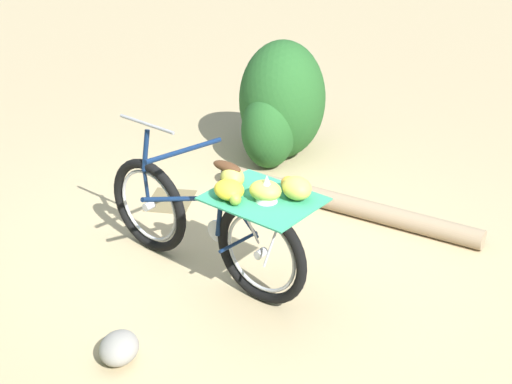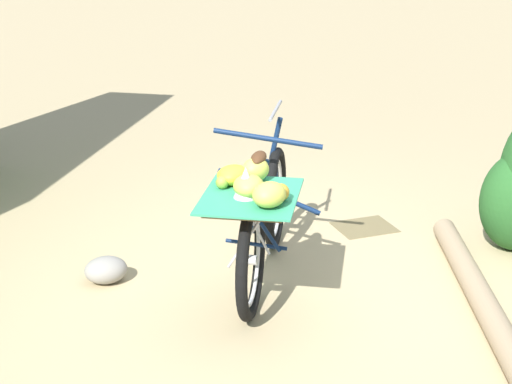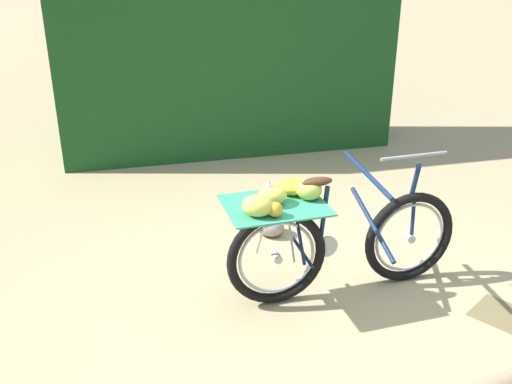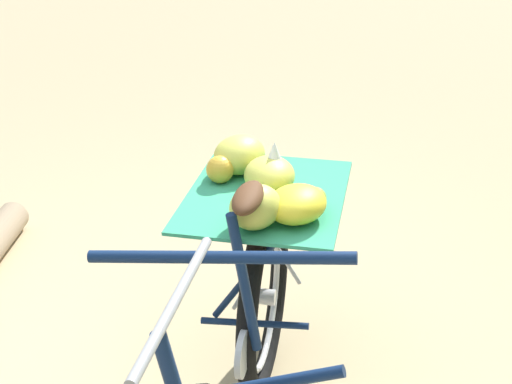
{
  "view_description": "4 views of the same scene",
  "coord_description": "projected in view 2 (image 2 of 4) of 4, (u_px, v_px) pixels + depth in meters",
  "views": [
    {
      "loc": [
        4.26,
        0.91,
        2.91
      ],
      "look_at": [
        0.18,
        0.23,
        0.79
      ],
      "focal_mm": 51.4,
      "sensor_mm": 36.0,
      "label": 1
    },
    {
      "loc": [
        1.63,
        4.16,
        2.31
      ],
      "look_at": [
        0.2,
        0.26,
        0.78
      ],
      "focal_mm": 54.15,
      "sensor_mm": 36.0,
      "label": 2
    },
    {
      "loc": [
        -2.08,
        2.88,
        2.37
      ],
      "look_at": [
        0.39,
        0.32,
        0.84
      ],
      "focal_mm": 39.99,
      "sensor_mm": 36.0,
      "label": 3
    },
    {
      "loc": [
        -0.48,
        -1.85,
        1.88
      ],
      "look_at": [
        0.19,
        0.23,
        0.82
      ],
      "focal_mm": 50.49,
      "sensor_mm": 36.0,
      "label": 4
    }
  ],
  "objects": [
    {
      "name": "leaf_litter_patch",
      "position": [
        365.0,
        227.0,
        5.95
      ],
      "size": [
        0.44,
        0.36,
        0.01
      ],
      "primitive_type": "cube",
      "color": "olive",
      "rests_on": "ground_plane"
    },
    {
      "name": "fallen_log",
      "position": [
        484.0,
        303.0,
        4.65
      ],
      "size": [
        0.98,
        2.2,
        0.16
      ],
      "primitive_type": "cylinder",
      "rotation": [
        0.0,
        1.57,
        1.2
      ],
      "color": "#9E8466",
      "rests_on": "ground_plane"
    },
    {
      "name": "ground_plane",
      "position": [
        272.0,
        289.0,
        4.99
      ],
      "size": [
        60.0,
        60.0,
        0.0
      ],
      "primitive_type": "plane",
      "color": "tan"
    },
    {
      "name": "path_stone",
      "position": [
        106.0,
        270.0,
        5.05
      ],
      "size": [
        0.28,
        0.23,
        0.18
      ],
      "primitive_type": "ellipsoid",
      "color": "gray",
      "rests_on": "ground_plane"
    },
    {
      "name": "bicycle",
      "position": [
        261.0,
        215.0,
        4.86
      ],
      "size": [
        1.14,
        1.7,
        1.03
      ],
      "rotation": [
        0.0,
        0.0,
        -2.08
      ],
      "color": "black",
      "rests_on": "ground_plane"
    }
  ]
}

